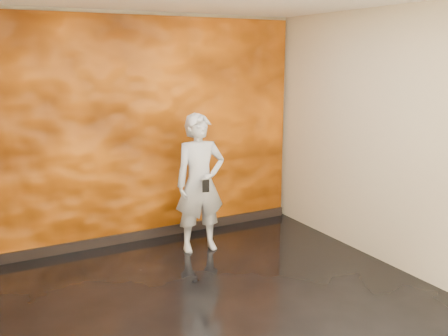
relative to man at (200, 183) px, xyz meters
The scene contains 5 objects.
room 1.45m from the man, 104.64° to the right, with size 4.02×4.02×2.81m.
feature_wall 0.94m from the man, 116.32° to the left, with size 3.90×0.06×2.75m, color orange.
baseboard 1.05m from the man, 117.73° to the left, with size 3.90×0.04×0.12m, color black.
man is the anchor object (origin of this frame).
phone 0.25m from the man, 100.41° to the right, with size 0.08×0.02×0.15m, color black.
Camera 1 is at (-2.10, -3.86, 2.27)m, focal length 40.00 mm.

